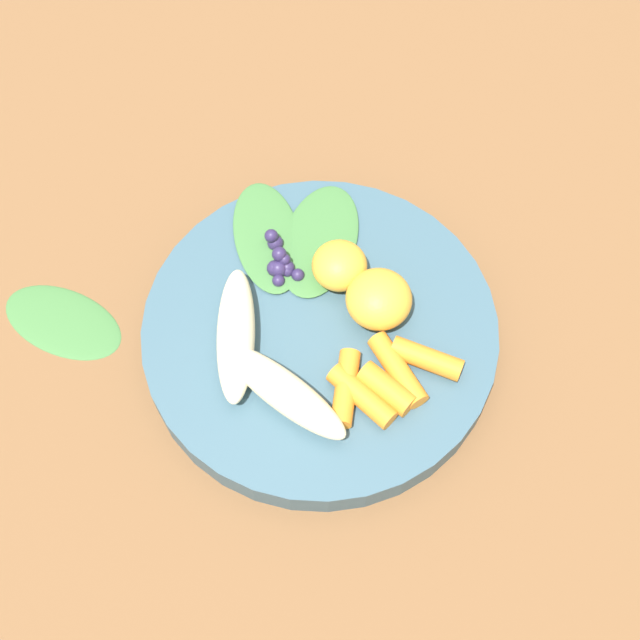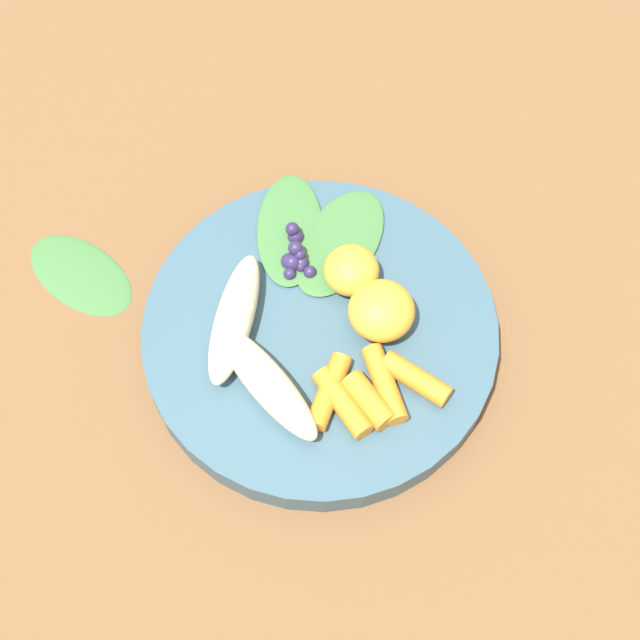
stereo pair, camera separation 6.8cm
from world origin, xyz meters
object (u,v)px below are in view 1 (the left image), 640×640
object	(u,v)px
orange_segment_near	(339,266)
bowl	(320,334)
kale_leaf_stray	(62,321)
banana_peeled_right	(236,335)
banana_peeled_left	(284,391)

from	to	relation	value
orange_segment_near	bowl	bearing A→B (deg)	-10.09
bowl	kale_leaf_stray	bearing A→B (deg)	-85.99
bowl	orange_segment_near	xyz separation A→B (m)	(-0.05, 0.01, 0.03)
bowl	kale_leaf_stray	distance (m)	0.22
orange_segment_near	banana_peeled_right	bearing A→B (deg)	-44.08
bowl	orange_segment_near	world-z (taller)	orange_segment_near
banana_peeled_left	kale_leaf_stray	xyz separation A→B (m)	(-0.05, -0.20, -0.04)
banana_peeled_left	orange_segment_near	size ratio (longest dim) A/B	2.58
banana_peeled_left	bowl	bearing A→B (deg)	105.73
banana_peeled_right	kale_leaf_stray	size ratio (longest dim) A/B	1.07
banana_peeled_right	orange_segment_near	size ratio (longest dim) A/B	2.58
bowl	orange_segment_near	size ratio (longest dim) A/B	6.35
orange_segment_near	kale_leaf_stray	size ratio (longest dim) A/B	0.41
banana_peeled_right	orange_segment_near	world-z (taller)	orange_segment_near
banana_peeled_right	kale_leaf_stray	distance (m)	0.16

